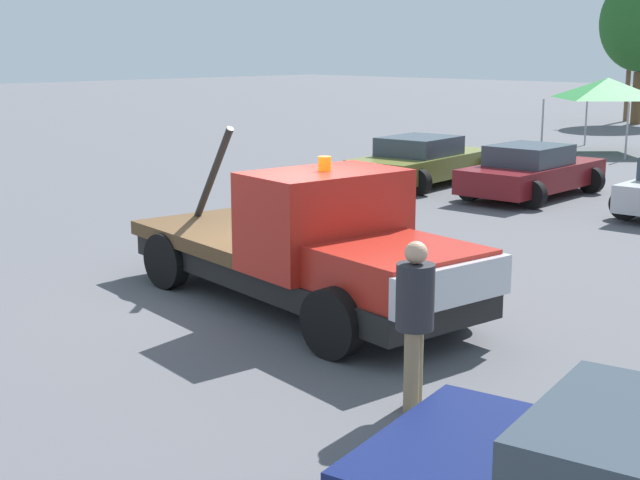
# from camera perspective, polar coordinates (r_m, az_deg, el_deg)

# --- Properties ---
(ground_plane) EXTENTS (160.00, 160.00, 0.00)m
(ground_plane) POSITION_cam_1_polar(r_m,az_deg,el_deg) (13.22, -1.55, -4.13)
(ground_plane) COLOR #545459
(tow_truck) EXTENTS (6.49, 2.91, 2.51)m
(tow_truck) POSITION_cam_1_polar(r_m,az_deg,el_deg) (12.70, -0.55, -0.60)
(tow_truck) COLOR black
(tow_truck) RESTS_ON ground
(person_near_truck) EXTENTS (0.40, 0.40, 1.80)m
(person_near_truck) POSITION_cam_1_polar(r_m,az_deg,el_deg) (9.25, 6.08, -4.69)
(person_near_truck) COLOR #847051
(person_near_truck) RESTS_ON ground
(parked_car_olive) EXTENTS (2.84, 5.07, 1.34)m
(parked_car_olive) POSITION_cam_1_polar(r_m,az_deg,el_deg) (24.78, 6.58, 5.04)
(parked_car_olive) COLOR olive
(parked_car_olive) RESTS_ON ground
(parked_car_maroon) EXTENTS (2.54, 4.63, 1.34)m
(parked_car_maroon) POSITION_cam_1_polar(r_m,az_deg,el_deg) (23.15, 13.40, 4.27)
(parked_car_maroon) COLOR maroon
(parked_car_maroon) RESTS_ON ground
(canopy_tent_green) EXTENTS (3.28, 3.28, 2.66)m
(canopy_tent_green) POSITION_cam_1_polar(r_m,az_deg,el_deg) (33.85, 17.93, 9.22)
(canopy_tent_green) COLOR #9E9EA3
(canopy_tent_green) RESTS_ON ground
(utility_pole) EXTENTS (2.20, 0.24, 9.26)m
(utility_pole) POSITION_cam_1_polar(r_m,az_deg,el_deg) (48.55, 19.36, 12.96)
(utility_pole) COLOR brown
(utility_pole) RESTS_ON ground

